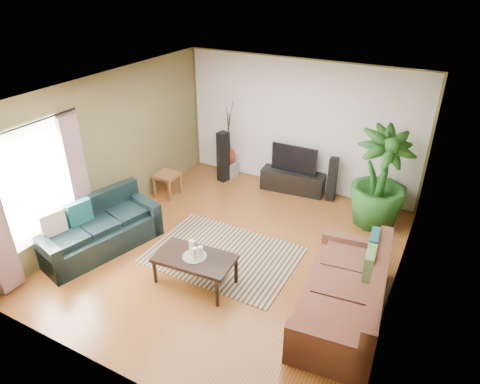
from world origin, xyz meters
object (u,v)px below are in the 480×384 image
Objects in this scene: coffee_table at (195,270)px; speaker_left at (223,157)px; sofa_left at (98,227)px; television at (294,159)px; side_table at (168,184)px; potted_plant at (380,179)px; pedestal at (229,169)px; vase at (229,157)px; sofa_right at (343,289)px; speaker_right at (332,179)px; tv_stand at (293,181)px.

speaker_left is at bearing 108.53° from coffee_table.
sofa_left is 4.04m from television.
television is at bearing 32.13° from side_table.
potted_plant reaches higher than sofa_left.
vase is (0.00, 0.00, 0.31)m from pedestal.
sofa_right is 6.96× the size of pedestal.
speaker_left is (0.54, 3.20, 0.13)m from sofa_left.
coffee_table reaches higher than pedestal.
sofa_left is 2.07m from side_table.
speaker_right is 0.50× the size of potted_plant.
coffee_table is 0.88× the size of tv_stand.
sofa_left is 3.49m from vase.
sofa_right is 4.63m from pedestal.
coffee_table is 3.60m from speaker_right.
sofa_left reaches higher than coffee_table.
sofa_right is at bearing -87.11° from potted_plant.
tv_stand reaches higher than pedestal.
sofa_right reaches higher than tv_stand.
television is at bearing 174.41° from tv_stand.
speaker_right reaches higher than pedestal.
tv_stand is at bearing 175.29° from speaker_right.
tv_stand is at bearing 0.00° from pedestal.
speaker_left reaches higher than television.
sofa_right reaches higher than vase.
potted_plant reaches higher than speaker_right.
sofa_left is at bearing -98.91° from vase.
vase is (-1.36, 3.44, 0.23)m from coffee_table.
television reaches higher than speaker_right.
potted_plant is at bearing -14.88° from television.
sofa_right is at bearing -68.91° from sofa_left.
speaker_left is 1.36m from side_table.
sofa_right is 4.62m from vase.
sofa_left is at bearing -90.60° from sofa_right.
coffee_table is at bearing -111.02° from speaker_right.
sofa_left is 1.08× the size of potted_plant.
potted_plant is at bearing 176.56° from sofa_right.
television is 1.88m from potted_plant.
pedestal is at bearing -137.57° from sofa_right.
speaker_left is at bearing 5.79° from sofa_left.
television is 3.04× the size of pedestal.
speaker_right is (2.91, 3.45, 0.04)m from sofa_left.
coffee_table is 2.84× the size of vase.
vase is (-3.47, 3.05, 0.04)m from sofa_right.
sofa_left is 1.49× the size of tv_stand.
potted_plant reaches higher than television.
speaker_right is at bearing 24.53° from side_table.
sofa_left is at bearing -98.91° from pedestal.
vase is 0.84× the size of side_table.
tv_stand is 1.36× the size of television.
television is 1.06× the size of speaker_right.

